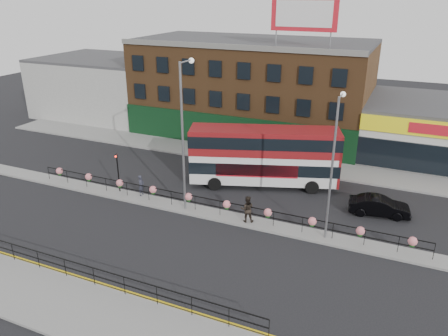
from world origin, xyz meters
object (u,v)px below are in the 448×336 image
at_px(pedestrian_a, 141,185).
at_px(lamp_column_east, 334,157).
at_px(double_decker_bus, 265,151).
at_px(pedestrian_b, 247,209).
at_px(lamp_column_west, 184,125).
at_px(car, 379,206).

height_order(pedestrian_a, lamp_column_east, lamp_column_east).
bearing_deg(lamp_column_east, pedestrian_a, 178.85).
xyz_separation_m(double_decker_bus, pedestrian_b, (1.06, -6.65, -1.89)).
relative_size(pedestrian_b, lamp_column_west, 0.18).
bearing_deg(pedestrian_a, car, -81.44).
distance_m(double_decker_bus, lamp_column_west, 8.22).
relative_size(lamp_column_west, lamp_column_east, 1.15).
xyz_separation_m(car, lamp_column_west, (-13.19, -4.71, 5.81)).
xyz_separation_m(car, pedestrian_b, (-8.31, -4.98, 0.41)).
bearing_deg(pedestrian_b, lamp_column_east, 163.49).
height_order(double_decker_bus, car, double_decker_bus).
relative_size(double_decker_bus, lamp_column_east, 1.32).
relative_size(double_decker_bus, car, 2.79).
xyz_separation_m(double_decker_bus, car, (9.37, -1.67, -2.30)).
bearing_deg(double_decker_bus, pedestrian_b, -80.97).
xyz_separation_m(pedestrian_b, lamp_column_east, (5.44, 0.33, 4.57)).
distance_m(car, pedestrian_b, 9.70).
height_order(pedestrian_b, lamp_column_east, lamp_column_east).
bearing_deg(pedestrian_a, pedestrian_b, -99.40).
distance_m(pedestrian_a, pedestrian_b, 9.13).
height_order(double_decker_bus, pedestrian_a, double_decker_bus).
bearing_deg(pedestrian_a, lamp_column_west, -100.16).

